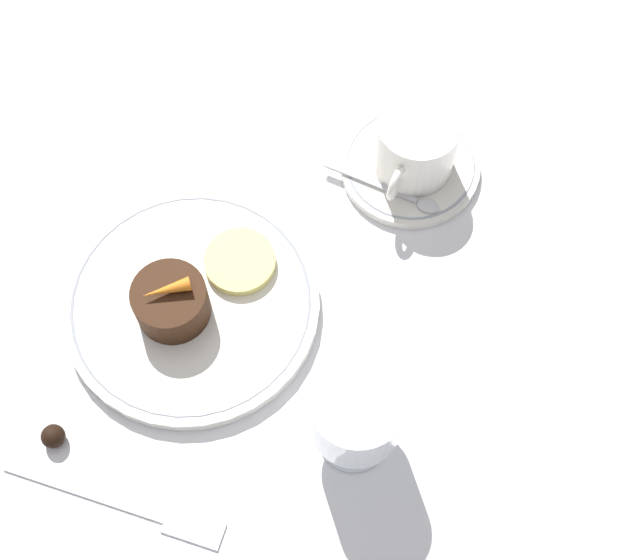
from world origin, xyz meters
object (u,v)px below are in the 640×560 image
wine_glass (356,414)px  fork (137,509)px  dinner_plate (191,305)px  coffee_cup (416,145)px  dessert_cake (171,302)px

wine_glass → fork: size_ratio=0.53×
dinner_plate → coffee_cup: bearing=151.0°
wine_glass → dinner_plate: bearing=-104.0°
dinner_plate → coffee_cup: (-0.22, 0.12, 0.04)m
wine_glass → fork: wine_glass is taller
fork → dessert_cake: size_ratio=2.95×
coffee_cup → wine_glass: 0.27m
dinner_plate → coffee_cup: coffee_cup is taller
dinner_plate → fork: (0.18, 0.05, -0.01)m
dinner_plate → fork: 0.18m
coffee_cup → dessert_cake: size_ratio=1.56×
fork → dessert_cake: bearing=-161.5°
wine_glass → dessert_cake: bearing=-99.6°
coffee_cup → dessert_cake: 0.27m
coffee_cup → dinner_plate: bearing=-29.0°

